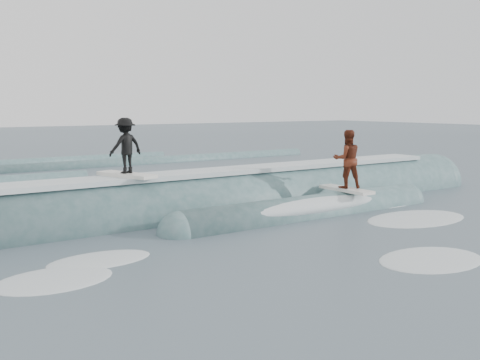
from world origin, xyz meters
TOP-DOWN VIEW (x-y plane):
  - ground at (0.00, 0.00)m, footprint 160.00×160.00m
  - breaking_wave at (0.24, 3.30)m, footprint 23.80×4.05m
  - surfer_black at (-3.27, 3.59)m, footprint 1.21×2.07m
  - surfer_red at (3.34, 1.39)m, footprint 1.13×2.00m
  - whitewater at (0.73, -1.01)m, footprint 14.10×7.06m
  - far_swells at (-3.34, 17.65)m, footprint 38.24×8.65m

SIDE VIEW (x-z plane):
  - ground at x=0.00m, z-range 0.00..0.00m
  - whitewater at x=0.73m, z-range -0.05..0.05m
  - far_swells at x=-3.34m, z-range -0.40..0.40m
  - breaking_wave at x=0.24m, z-range -1.24..1.30m
  - surfer_red at x=3.34m, z-range 0.59..2.57m
  - surfer_black at x=-3.27m, z-range 1.30..2.99m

